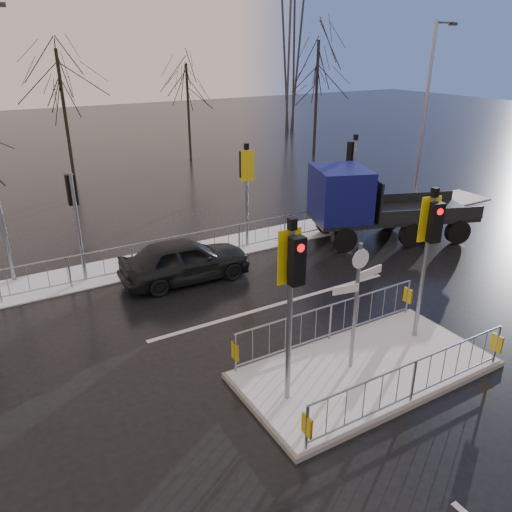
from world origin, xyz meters
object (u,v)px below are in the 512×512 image
flatbed_truck (362,202)px  car_far_lane (185,260)px  traffic_island (366,357)px  street_lamp_right (426,111)px

flatbed_truck → car_far_lane: bearing=179.1°
traffic_island → car_far_lane: size_ratio=1.44×
car_far_lane → flatbed_truck: (7.21, -0.12, 0.83)m
street_lamp_right → traffic_island: bearing=-141.3°
traffic_island → car_far_lane: 6.92m
car_far_lane → flatbed_truck: size_ratio=0.63×
flatbed_truck → traffic_island: bearing=-130.2°
flatbed_truck → street_lamp_right: size_ratio=0.83×
car_far_lane → street_lamp_right: 12.89m
flatbed_truck → street_lamp_right: (5.01, 1.89, 2.85)m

